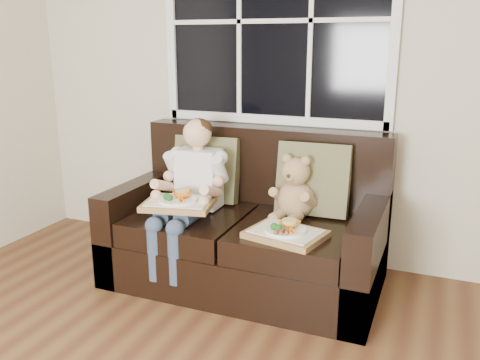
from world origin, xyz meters
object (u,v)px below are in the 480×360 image
at_px(teddy_bear, 295,192).
at_px(tray_left, 179,202).
at_px(loveseat, 249,234).
at_px(tray_right, 286,232).
at_px(child, 192,182).

xyz_separation_m(teddy_bear, tray_left, (-0.63, -0.35, -0.04)).
distance_m(teddy_bear, tray_left, 0.72).
bearing_deg(tray_left, teddy_bear, 16.82).
bearing_deg(loveseat, tray_left, -138.15).
relative_size(teddy_bear, tray_right, 0.88).
height_order(tray_left, tray_right, tray_left).
distance_m(loveseat, tray_right, 0.49).
distance_m(child, tray_left, 0.20).
bearing_deg(teddy_bear, child, -156.46).
height_order(loveseat, child, child).
bearing_deg(child, loveseat, 19.52).
bearing_deg(teddy_bear, tray_right, -72.74).
relative_size(teddy_bear, tray_left, 0.88).
bearing_deg(teddy_bear, loveseat, -162.40).
distance_m(child, teddy_bear, 0.66).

